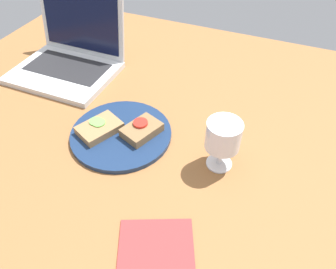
% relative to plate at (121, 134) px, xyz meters
% --- Properties ---
extents(wooden_table, '(1.40, 1.40, 0.03)m').
position_rel_plate_xyz_m(wooden_table, '(0.04, -0.03, -0.02)').
color(wooden_table, brown).
rests_on(wooden_table, ground).
extents(plate, '(0.26, 0.26, 0.01)m').
position_rel_plate_xyz_m(plate, '(0.00, 0.00, 0.00)').
color(plate, navy).
rests_on(plate, wooden_table).
extents(sandwich_with_tomato, '(0.10, 0.11, 0.03)m').
position_rel_plate_xyz_m(sandwich_with_tomato, '(0.05, 0.02, 0.02)').
color(sandwich_with_tomato, brown).
rests_on(sandwich_with_tomato, plate).
extents(sandwich_with_cucumber, '(0.11, 0.13, 0.02)m').
position_rel_plate_xyz_m(sandwich_with_cucumber, '(-0.05, -0.02, 0.02)').
color(sandwich_with_cucumber, '#937047').
rests_on(sandwich_with_cucumber, plate).
extents(wine_glass, '(0.08, 0.08, 0.13)m').
position_rel_plate_xyz_m(wine_glass, '(0.26, 0.00, 0.08)').
color(wine_glass, white).
rests_on(wine_glass, wooden_table).
extents(laptop, '(0.31, 0.28, 0.23)m').
position_rel_plate_xyz_m(laptop, '(-0.30, 0.22, 0.04)').
color(laptop, silver).
rests_on(laptop, wooden_table).
extents(napkin, '(0.19, 0.20, 0.00)m').
position_rel_plate_xyz_m(napkin, '(0.22, -0.26, -0.00)').
color(napkin, '#B23333').
rests_on(napkin, wooden_table).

